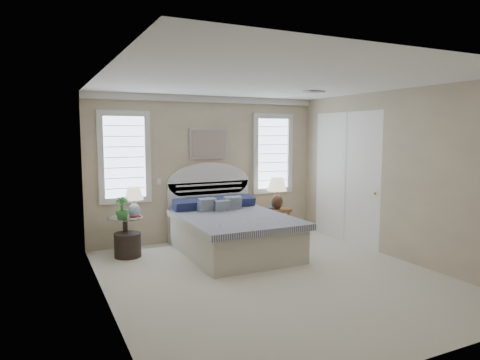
% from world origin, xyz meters
% --- Properties ---
extents(floor, '(4.50, 5.00, 0.01)m').
position_xyz_m(floor, '(0.00, 0.00, 0.00)').
color(floor, beige).
rests_on(floor, ground).
extents(ceiling, '(4.50, 5.00, 0.01)m').
position_xyz_m(ceiling, '(0.00, 0.00, 2.70)').
color(ceiling, white).
rests_on(ceiling, wall_back).
extents(wall_back, '(4.50, 0.02, 2.70)m').
position_xyz_m(wall_back, '(0.00, 2.50, 1.35)').
color(wall_back, beige).
rests_on(wall_back, floor).
extents(wall_left, '(0.02, 5.00, 2.70)m').
position_xyz_m(wall_left, '(-2.25, 0.00, 1.35)').
color(wall_left, beige).
rests_on(wall_left, floor).
extents(wall_right, '(0.02, 5.00, 2.70)m').
position_xyz_m(wall_right, '(2.25, 0.00, 1.35)').
color(wall_right, beige).
rests_on(wall_right, floor).
extents(crown_molding, '(4.50, 0.08, 0.12)m').
position_xyz_m(crown_molding, '(0.00, 2.46, 2.64)').
color(crown_molding, silver).
rests_on(crown_molding, wall_back).
extents(hvac_vent, '(0.30, 0.20, 0.02)m').
position_xyz_m(hvac_vent, '(1.20, 0.80, 2.68)').
color(hvac_vent, '#B2B2B2').
rests_on(hvac_vent, ceiling).
extents(switch_plate, '(0.08, 0.01, 0.12)m').
position_xyz_m(switch_plate, '(-0.95, 2.48, 1.15)').
color(switch_plate, silver).
rests_on(switch_plate, wall_back).
extents(window_left, '(0.90, 0.06, 1.60)m').
position_xyz_m(window_left, '(-1.55, 2.48, 1.60)').
color(window_left, silver).
rests_on(window_left, wall_back).
extents(window_right, '(0.90, 0.06, 1.60)m').
position_xyz_m(window_right, '(1.40, 2.48, 1.60)').
color(window_right, silver).
rests_on(window_right, wall_back).
extents(painting, '(0.74, 0.04, 0.58)m').
position_xyz_m(painting, '(0.00, 2.46, 1.82)').
color(painting, silver).
rests_on(painting, wall_back).
extents(closet_door, '(0.02, 1.80, 2.40)m').
position_xyz_m(closet_door, '(2.23, 1.20, 1.20)').
color(closet_door, white).
rests_on(closet_door, floor).
extents(bed, '(1.72, 2.28, 1.47)m').
position_xyz_m(bed, '(0.00, 1.46, 0.39)').
color(bed, '#B7B1A1').
rests_on(bed, floor).
extents(side_table_left, '(0.56, 0.56, 0.63)m').
position_xyz_m(side_table_left, '(-1.65, 2.05, 0.39)').
color(side_table_left, black).
rests_on(side_table_left, floor).
extents(nightstand_right, '(0.50, 0.40, 0.53)m').
position_xyz_m(nightstand_right, '(1.30, 2.15, 0.39)').
color(nightstand_right, brown).
rests_on(nightstand_right, floor).
extents(floor_pot, '(0.49, 0.49, 0.39)m').
position_xyz_m(floor_pot, '(-1.65, 1.90, 0.20)').
color(floor_pot, black).
rests_on(floor_pot, floor).
extents(lamp_left, '(0.41, 0.41, 0.51)m').
position_xyz_m(lamp_left, '(-1.51, 1.99, 0.94)').
color(lamp_left, silver).
rests_on(lamp_left, side_table_left).
extents(lamp_right, '(0.39, 0.39, 0.63)m').
position_xyz_m(lamp_right, '(1.29, 2.10, 0.91)').
color(lamp_right, black).
rests_on(lamp_right, nightstand_right).
extents(potted_plant, '(0.24, 0.24, 0.36)m').
position_xyz_m(potted_plant, '(-1.73, 1.89, 0.81)').
color(potted_plant, '#3A762F').
rests_on(potted_plant, side_table_left).
extents(books_left, '(0.19, 0.16, 0.02)m').
position_xyz_m(books_left, '(-1.49, 1.98, 0.64)').
color(books_left, '#AA312A').
rests_on(books_left, side_table_left).
extents(books_right, '(0.17, 0.13, 0.04)m').
position_xyz_m(books_right, '(1.15, 2.11, 0.55)').
color(books_right, '#AA312A').
rests_on(books_right, nightstand_right).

